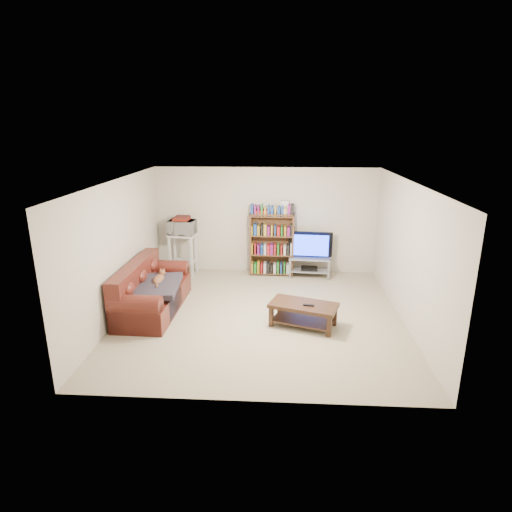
# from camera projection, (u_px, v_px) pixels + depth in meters

# --- Properties ---
(floor) EXTENTS (5.00, 5.00, 0.00)m
(floor) POSITION_uv_depth(u_px,v_px,m) (260.00, 316.00, 7.71)
(floor) COLOR #B9AB8A
(floor) RESTS_ON ground
(ceiling) EXTENTS (5.00, 5.00, 0.00)m
(ceiling) POSITION_uv_depth(u_px,v_px,m) (261.00, 182.00, 7.00)
(ceiling) COLOR white
(ceiling) RESTS_ON ground
(wall_back) EXTENTS (5.00, 0.00, 5.00)m
(wall_back) POSITION_uv_depth(u_px,v_px,m) (266.00, 221.00, 9.74)
(wall_back) COLOR silver
(wall_back) RESTS_ON ground
(wall_front) EXTENTS (5.00, 0.00, 5.00)m
(wall_front) POSITION_uv_depth(u_px,v_px,m) (250.00, 313.00, 4.97)
(wall_front) COLOR silver
(wall_front) RESTS_ON ground
(wall_left) EXTENTS (0.00, 5.00, 5.00)m
(wall_left) POSITION_uv_depth(u_px,v_px,m) (118.00, 249.00, 7.50)
(wall_left) COLOR silver
(wall_left) RESTS_ON ground
(wall_right) EXTENTS (0.00, 5.00, 5.00)m
(wall_right) POSITION_uv_depth(u_px,v_px,m) (408.00, 254.00, 7.21)
(wall_right) COLOR silver
(wall_right) RESTS_ON ground
(sofa) EXTENTS (0.95, 2.11, 0.89)m
(sofa) POSITION_uv_depth(u_px,v_px,m) (149.00, 294.00, 7.86)
(sofa) COLOR #561D16
(sofa) RESTS_ON floor
(blanket) EXTENTS (0.87, 1.09, 0.18)m
(blanket) POSITION_uv_depth(u_px,v_px,m) (156.00, 286.00, 7.65)
(blanket) COLOR #2F2934
(blanket) RESTS_ON sofa
(cat) EXTENTS (0.24, 0.57, 0.17)m
(cat) POSITION_uv_depth(u_px,v_px,m) (159.00, 279.00, 7.81)
(cat) COLOR brown
(cat) RESTS_ON sofa
(coffee_table) EXTENTS (1.24, 0.89, 0.41)m
(coffee_table) POSITION_uv_depth(u_px,v_px,m) (303.00, 310.00, 7.24)
(coffee_table) COLOR #351F12
(coffee_table) RESTS_ON floor
(remote) EXTENTS (0.19, 0.08, 0.02)m
(remote) POSITION_uv_depth(u_px,v_px,m) (309.00, 305.00, 7.12)
(remote) COLOR black
(remote) RESTS_ON coffee_table
(tv_stand) EXTENTS (0.94, 0.48, 0.45)m
(tv_stand) POSITION_uv_depth(u_px,v_px,m) (310.00, 263.00, 9.60)
(tv_stand) COLOR #999EA3
(tv_stand) RESTS_ON floor
(television) EXTENTS (0.99, 0.20, 0.56)m
(television) POSITION_uv_depth(u_px,v_px,m) (310.00, 245.00, 9.48)
(television) COLOR black
(television) RESTS_ON tv_stand
(dvd_player) EXTENTS (0.38, 0.28, 0.06)m
(dvd_player) POSITION_uv_depth(u_px,v_px,m) (309.00, 268.00, 9.64)
(dvd_player) COLOR black
(dvd_player) RESTS_ON tv_stand
(bookshelf) EXTENTS (0.99, 0.33, 1.42)m
(bookshelf) POSITION_uv_depth(u_px,v_px,m) (272.00, 244.00, 9.62)
(bookshelf) COLOR #53331C
(bookshelf) RESTS_ON floor
(shelf_clutter) EXTENTS (0.73, 0.23, 0.28)m
(shelf_clutter) POSITION_uv_depth(u_px,v_px,m) (277.00, 209.00, 9.39)
(shelf_clutter) COLOR silver
(shelf_clutter) RESTS_ON bookshelf
(microwave_stand) EXTENTS (0.62, 0.48, 0.94)m
(microwave_stand) POSITION_uv_depth(u_px,v_px,m) (183.00, 249.00, 9.70)
(microwave_stand) COLOR silver
(microwave_stand) RESTS_ON floor
(microwave) EXTENTS (0.61, 0.44, 0.32)m
(microwave) POSITION_uv_depth(u_px,v_px,m) (182.00, 227.00, 9.55)
(microwave) COLOR silver
(microwave) RESTS_ON microwave_stand
(game_boxes) EXTENTS (0.37, 0.33, 0.05)m
(game_boxes) POSITION_uv_depth(u_px,v_px,m) (181.00, 219.00, 9.49)
(game_boxes) COLOR maroon
(game_boxes) RESTS_ON microwave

